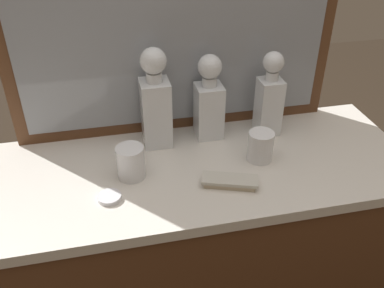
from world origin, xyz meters
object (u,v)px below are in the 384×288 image
at_px(crystal_tumbler_front, 260,147).
at_px(crystal_decanter_rear, 209,105).
at_px(silver_brush_far_left, 230,181).
at_px(crystal_tumbler_far_right, 131,163).
at_px(porcelain_dish, 109,197).
at_px(crystal_decanter_right, 269,102).
at_px(crystal_decanter_center, 156,107).

bearing_deg(crystal_tumbler_front, crystal_decanter_rear, 125.10).
bearing_deg(crystal_decanter_rear, silver_brush_far_left, -91.44).
bearing_deg(crystal_tumbler_far_right, crystal_tumbler_front, 0.29).
bearing_deg(crystal_decanter_rear, crystal_tumbler_front, -54.90).
bearing_deg(silver_brush_far_left, crystal_tumbler_front, 39.35).
bearing_deg(crystal_tumbler_far_right, crystal_decanter_rear, 32.17).
height_order(silver_brush_far_left, porcelain_dish, silver_brush_far_left).
distance_m(silver_brush_far_left, porcelain_dish, 0.34).
relative_size(crystal_decanter_rear, crystal_tumbler_far_right, 2.89).
relative_size(crystal_decanter_right, crystal_tumbler_front, 3.05).
distance_m(crystal_decanter_right, silver_brush_far_left, 0.34).
xyz_separation_m(crystal_decanter_right, porcelain_dish, (-0.54, -0.24, -0.11)).
bearing_deg(silver_brush_far_left, porcelain_dish, 177.89).
xyz_separation_m(silver_brush_far_left, porcelain_dish, (-0.34, 0.01, -0.01)).
bearing_deg(crystal_decanter_center, crystal_decanter_right, -1.81).
height_order(crystal_decanter_center, crystal_tumbler_far_right, crystal_decanter_center).
bearing_deg(crystal_decanter_right, crystal_decanter_rear, 173.30).
relative_size(crystal_decanter_right, silver_brush_far_left, 1.70).
bearing_deg(porcelain_dish, crystal_decanter_right, 23.78).
bearing_deg(silver_brush_far_left, crystal_decanter_center, 122.49).
xyz_separation_m(crystal_decanter_center, porcelain_dish, (-0.17, -0.25, -0.12)).
distance_m(crystal_decanter_rear, crystal_tumbler_far_right, 0.33).
bearing_deg(crystal_decanter_center, crystal_tumbler_far_right, -121.79).
distance_m(crystal_decanter_right, crystal_tumbler_front, 0.18).
relative_size(crystal_tumbler_front, silver_brush_far_left, 0.56).
bearing_deg(crystal_decanter_right, crystal_tumbler_front, -117.74).
distance_m(crystal_decanter_center, silver_brush_far_left, 0.33).
distance_m(crystal_decanter_center, crystal_tumbler_far_right, 0.21).
height_order(crystal_decanter_right, crystal_tumbler_far_right, crystal_decanter_right).
distance_m(crystal_tumbler_far_right, silver_brush_far_left, 0.29).
xyz_separation_m(crystal_decanter_right, crystal_tumbler_far_right, (-0.47, -0.15, -0.07)).
distance_m(crystal_tumbler_far_right, crystal_tumbler_front, 0.39).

